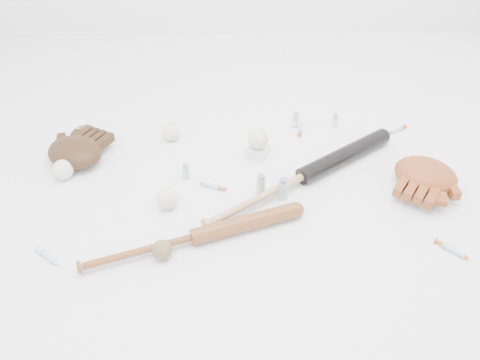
{
  "coord_description": "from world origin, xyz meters",
  "views": [
    {
      "loc": [
        -0.05,
        -1.32,
        1.19
      ],
      "look_at": [
        -0.01,
        0.01,
        0.06
      ],
      "focal_mm": 35.0,
      "sensor_mm": 36.0,
      "label": 1
    }
  ],
  "objects_px": {
    "bat_wood": "(194,237)",
    "glove_dark": "(75,152)",
    "pedestal": "(258,151)",
    "bat_dark": "(303,176)"
  },
  "relations": [
    {
      "from": "glove_dark",
      "to": "pedestal",
      "type": "distance_m",
      "value": 0.75
    },
    {
      "from": "bat_wood",
      "to": "pedestal",
      "type": "height_order",
      "value": "bat_wood"
    },
    {
      "from": "bat_wood",
      "to": "pedestal",
      "type": "bearing_deg",
      "value": 44.74
    },
    {
      "from": "bat_dark",
      "to": "bat_wood",
      "type": "relative_size",
      "value": 1.19
    },
    {
      "from": "bat_wood",
      "to": "glove_dark",
      "type": "bearing_deg",
      "value": 118.74
    },
    {
      "from": "pedestal",
      "to": "glove_dark",
      "type": "bearing_deg",
      "value": -178.53
    },
    {
      "from": "pedestal",
      "to": "bat_dark",
      "type": "bearing_deg",
      "value": -47.56
    },
    {
      "from": "bat_wood",
      "to": "glove_dark",
      "type": "height_order",
      "value": "glove_dark"
    },
    {
      "from": "bat_wood",
      "to": "bat_dark",
      "type": "bearing_deg",
      "value": 17.88
    },
    {
      "from": "bat_wood",
      "to": "glove_dark",
      "type": "relative_size",
      "value": 2.9
    }
  ]
}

